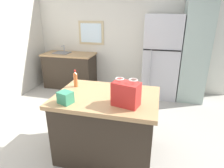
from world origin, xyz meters
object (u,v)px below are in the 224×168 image
refrigerator (161,57)px  shopping_bag (126,94)px  kitchen_island (107,125)px  tall_cabinet (194,51)px  bottle (75,79)px  small_box (65,98)px

refrigerator → shopping_bag: (-0.37, -2.51, 0.11)m
kitchen_island → tall_cabinet: 2.75m
bottle → kitchen_island: bearing=-20.9°
shopping_bag → small_box: 0.72m
small_box → bottle: size_ratio=0.63×
tall_cabinet → small_box: bearing=-123.9°
refrigerator → small_box: refrigerator is taller
kitchen_island → bottle: (-0.52, 0.20, 0.57)m
refrigerator → small_box: bearing=-112.3°
refrigerator → bottle: size_ratio=7.41×
refrigerator → tall_cabinet: tall_cabinet is taller
refrigerator → tall_cabinet: size_ratio=0.85×
tall_cabinet → shopping_bag: (-1.06, -2.51, -0.06)m
small_box → bottle: bearing=101.3°
refrigerator → shopping_bag: refrigerator is taller
kitchen_island → small_box: (-0.41, -0.33, 0.52)m
kitchen_island → tall_cabinet: size_ratio=0.61×
kitchen_island → bottle: size_ratio=5.30×
bottle → tall_cabinet: bearing=48.2°
shopping_bag → bottle: shopping_bag is taller
refrigerator → small_box: 2.84m
refrigerator → kitchen_island: bearing=-106.1°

